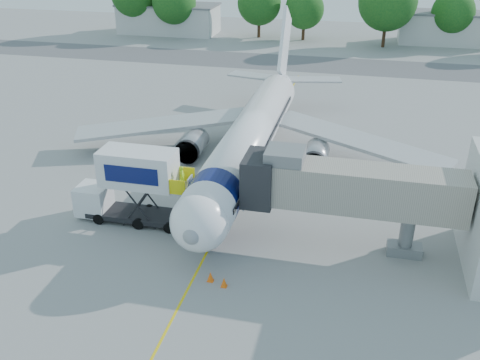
% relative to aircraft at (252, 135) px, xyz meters
% --- Properties ---
extents(ground, '(160.00, 160.00, 0.00)m').
position_rel_aircraft_xyz_m(ground, '(0.00, -4.12, -2.95)').
color(ground, '#999997').
rests_on(ground, ground).
extents(guidance_line, '(0.15, 70.00, 0.01)m').
position_rel_aircraft_xyz_m(guidance_line, '(0.00, -4.12, -2.94)').
color(guidance_line, yellow).
rests_on(guidance_line, ground).
extents(taxiway_strip, '(120.00, 10.00, 0.01)m').
position_rel_aircraft_xyz_m(taxiway_strip, '(0.00, 37.88, -2.94)').
color(taxiway_strip, '#59595B').
rests_on(taxiway_strip, ground).
extents(aircraft, '(34.17, 37.73, 11.35)m').
position_rel_aircraft_xyz_m(aircraft, '(0.00, 0.00, 0.00)').
color(aircraft, white).
rests_on(aircraft, ground).
extents(jet_bridge, '(13.90, 3.20, 6.60)m').
position_rel_aircraft_xyz_m(jet_bridge, '(7.99, -11.12, 1.39)').
color(jet_bridge, '#A89E8F').
rests_on(jet_bridge, ground).
extents(catering_hiloader, '(8.50, 2.44, 5.50)m').
position_rel_aircraft_xyz_m(catering_hiloader, '(-6.27, -11.12, -0.19)').
color(catering_hiloader, black).
rests_on(catering_hiloader, ground).
extents(ground_tug, '(3.88, 2.36, 1.47)m').
position_rel_aircraft_xyz_m(ground_tug, '(-1.10, -22.60, -2.18)').
color(ground_tug, silver).
rests_on(ground_tug, ground).
extents(safety_cone_a, '(0.41, 0.41, 0.64)m').
position_rel_aircraft_xyz_m(safety_cone_a, '(1.08, -16.76, -2.64)').
color(safety_cone_a, '#FE600D').
rests_on(safety_cone_a, ground).
extents(safety_cone_b, '(0.39, 0.39, 0.62)m').
position_rel_aircraft_xyz_m(safety_cone_b, '(2.01, -17.10, -2.65)').
color(safety_cone_b, '#FE600D').
rests_on(safety_cone_b, ground).
extents(outbuilding_left, '(18.40, 8.40, 5.30)m').
position_rel_aircraft_xyz_m(outbuilding_left, '(-28.00, 55.88, -0.29)').
color(outbuilding_left, silver).
rests_on(outbuilding_left, ground).
extents(outbuilding_right, '(16.40, 7.40, 5.30)m').
position_rel_aircraft_xyz_m(outbuilding_right, '(22.00, 57.88, -0.29)').
color(outbuilding_right, silver).
rests_on(outbuilding_right, ground).
extents(tree_b, '(7.90, 7.90, 10.07)m').
position_rel_aircraft_xyz_m(tree_b, '(-25.69, 52.81, 3.16)').
color(tree_b, '#382314').
rests_on(tree_b, ground).
extents(tree_c, '(7.77, 7.77, 9.91)m').
position_rel_aircraft_xyz_m(tree_c, '(-10.64, 55.59, 3.07)').
color(tree_c, '#382314').
rests_on(tree_c, ground).
extents(tree_d, '(6.85, 6.85, 8.74)m').
position_rel_aircraft_xyz_m(tree_d, '(-2.47, 55.10, 2.35)').
color(tree_d, '#382314').
rests_on(tree_d, ground).
extents(tree_e, '(9.54, 9.54, 12.17)m').
position_rel_aircraft_xyz_m(tree_e, '(11.42, 52.33, 4.44)').
color(tree_e, '#382314').
rests_on(tree_e, ground).
extents(tree_f, '(7.10, 7.10, 9.05)m').
position_rel_aircraft_xyz_m(tree_f, '(22.24, 56.03, 2.54)').
color(tree_f, '#382314').
rests_on(tree_f, ground).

